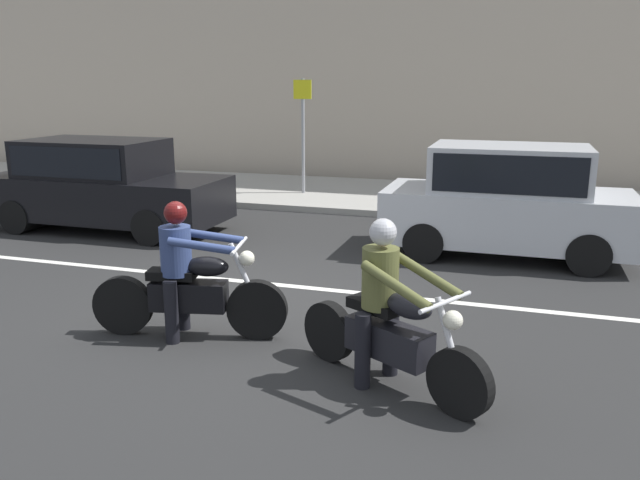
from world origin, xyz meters
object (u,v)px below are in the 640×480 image
object	(u,v)px
motorcycle_with_rider_olive	(388,320)
parked_hatchback_silver	(507,200)
motorcycle_with_rider_denim_blue	(187,282)
street_sign_post	(303,125)
parked_sedan_black	(102,184)

from	to	relation	value
motorcycle_with_rider_olive	parked_hatchback_silver	world-z (taller)	parked_hatchback_silver
motorcycle_with_rider_denim_blue	street_sign_post	xyz separation A→B (m)	(-1.60, 8.57, 1.14)
parked_hatchback_silver	motorcycle_with_rider_olive	bearing A→B (deg)	-100.07
motorcycle_with_rider_denim_blue	parked_sedan_black	xyz separation A→B (m)	(-4.16, 4.24, 0.25)
motorcycle_with_rider_olive	parked_hatchback_silver	xyz separation A→B (m)	(0.90, 5.06, 0.29)
street_sign_post	motorcycle_with_rider_olive	bearing A→B (deg)	-66.50
parked_hatchback_silver	street_sign_post	distance (m)	6.35
street_sign_post	motorcycle_with_rider_denim_blue	bearing A→B (deg)	-79.44
motorcycle_with_rider_olive	street_sign_post	bearing A→B (deg)	113.50
parked_sedan_black	parked_hatchback_silver	bearing A→B (deg)	2.43
motorcycle_with_rider_olive	parked_hatchback_silver	size ratio (longest dim) A/B	0.51
parked_sedan_black	motorcycle_with_rider_denim_blue	bearing A→B (deg)	-45.52
motorcycle_with_rider_olive	parked_sedan_black	size ratio (longest dim) A/B	0.43
parked_hatchback_silver	parked_sedan_black	xyz separation A→B (m)	(-7.41, -0.32, -0.05)
motorcycle_with_rider_olive	parked_sedan_black	xyz separation A→B (m)	(-6.51, 4.74, 0.24)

